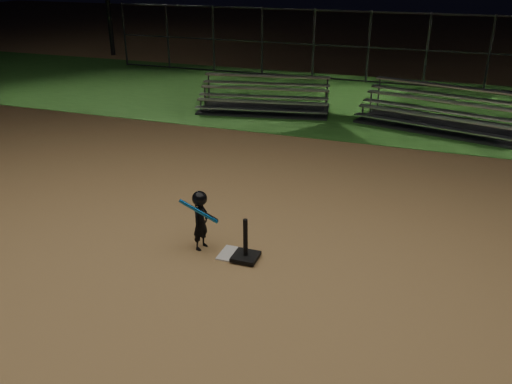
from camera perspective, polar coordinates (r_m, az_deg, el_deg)
name	(u,v)px	position (r m, az deg, el deg)	size (l,w,h in m)	color
ground	(234,255)	(8.29, -2.32, -6.77)	(80.00, 80.00, 0.00)	#9E7747
grass_strip	(351,102)	(17.34, 10.10, 9.49)	(60.00, 8.00, 0.01)	#23551B
home_plate	(234,255)	(8.29, -2.32, -6.69)	(0.45, 0.45, 0.02)	beige
batting_tee	(246,252)	(8.10, -1.12, -6.40)	(0.38, 0.38, 0.66)	black
child_batter	(200,218)	(8.28, -5.96, -2.83)	(0.55, 0.47, 0.98)	black
bleacher_left	(264,104)	(16.08, 0.89, 9.41)	(4.06, 2.49, 0.93)	#A7A6AB
bleacher_right	(439,119)	(15.29, 18.93, 7.40)	(4.46, 2.93, 1.00)	#BBBBC0
backstop_fence	(368,47)	(20.01, 11.93, 14.90)	(20.08, 0.08, 2.50)	#38383D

